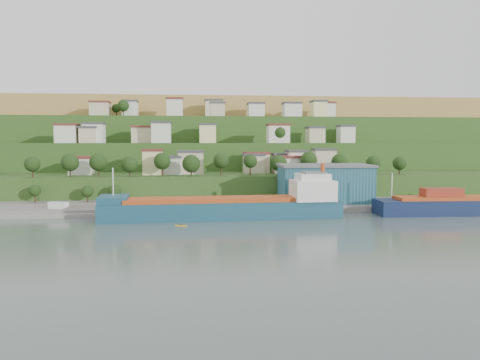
{
  "coord_description": "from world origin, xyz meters",
  "views": [
    {
      "loc": [
        -10.62,
        -127.34,
        22.28
      ],
      "look_at": [
        3.89,
        15.0,
        10.73
      ],
      "focal_mm": 35.0,
      "sensor_mm": 36.0,
      "label": 1
    }
  ],
  "objects": [
    {
      "name": "cargo_ship_near",
      "position": [
        0.22,
        8.41,
        2.88
      ],
      "size": [
        70.71,
        14.19,
        18.06
      ],
      "rotation": [
        0.0,
        0.0,
        0.04
      ],
      "color": "#154351",
      "rests_on": "ground"
    },
    {
      "name": "quay",
      "position": [
        20.0,
        28.0,
        0.0
      ],
      "size": [
        220.0,
        26.0,
        4.0
      ],
      "primitive_type": "cube",
      "color": "slate",
      "rests_on": "ground"
    },
    {
      "name": "kayak_yellow",
      "position": [
        -13.8,
        -3.27,
        0.25
      ],
      "size": [
        3.4,
        1.65,
        0.85
      ],
      "rotation": [
        0.0,
        0.0,
        -0.33
      ],
      "color": "gold",
      "rests_on": "ground"
    },
    {
      "name": "kayak_orange",
      "position": [
        -14.97,
        2.85,
        0.23
      ],
      "size": [
        3.18,
        0.58,
        0.79
      ],
      "rotation": [
        0.0,
        0.0,
        0.01
      ],
      "color": "#CB5B12",
      "rests_on": "ground"
    },
    {
      "name": "pebble_beach",
      "position": [
        -55.0,
        22.0,
        0.0
      ],
      "size": [
        40.0,
        18.0,
        2.4
      ],
      "primitive_type": "cube",
      "color": "slate",
      "rests_on": "ground"
    },
    {
      "name": "warehouse",
      "position": [
        34.4,
        28.56,
        8.43
      ],
      "size": [
        31.8,
        20.34,
        12.8
      ],
      "rotation": [
        0.0,
        0.0,
        -0.04
      ],
      "color": "#1D4957",
      "rests_on": "quay"
    },
    {
      "name": "cargo_ship_far",
      "position": [
        78.21,
        8.97,
        2.58
      ],
      "size": [
        60.41,
        11.91,
        16.33
      ],
      "rotation": [
        0.0,
        0.0,
        -0.03
      ],
      "color": "#0D1A3A",
      "rests_on": "ground"
    },
    {
      "name": "caravan",
      "position": [
        -51.84,
        20.28,
        2.56
      ],
      "size": [
        6.33,
        4.37,
        2.73
      ],
      "primitive_type": "cube",
      "rotation": [
        0.0,
        0.0,
        -0.37
      ],
      "color": "white",
      "rests_on": "pebble_beach"
    },
    {
      "name": "hillside",
      "position": [
        -0.0,
        168.67,
        0.09
      ],
      "size": [
        360.0,
        211.2,
        96.0
      ],
      "color": "#284719",
      "rests_on": "ground"
    },
    {
      "name": "ground",
      "position": [
        0.0,
        0.0,
        0.0
      ],
      "size": [
        500.0,
        500.0,
        0.0
      ],
      "primitive_type": "plane",
      "color": "#485752",
      "rests_on": "ground"
    },
    {
      "name": "dinghy",
      "position": [
        -40.2,
        19.66,
        1.58
      ],
      "size": [
        4.07,
        2.86,
        0.76
      ],
      "primitive_type": "cube",
      "rotation": [
        0.0,
        0.0,
        -0.42
      ],
      "color": "silver",
      "rests_on": "pebble_beach"
    }
  ]
}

